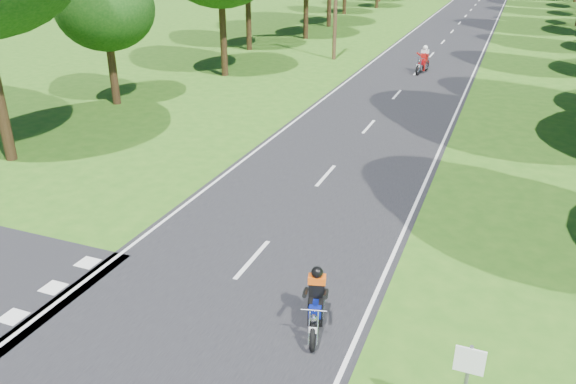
% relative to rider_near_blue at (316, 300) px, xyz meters
% --- Properties ---
extents(ground, '(160.00, 160.00, 0.00)m').
position_rel_rider_near_blue_xyz_m(ground, '(-2.40, 0.01, -0.71)').
color(ground, '#2B5C15').
rests_on(ground, ground).
extents(main_road, '(7.00, 140.00, 0.02)m').
position_rel_rider_near_blue_xyz_m(main_road, '(-2.40, 50.01, -0.70)').
color(main_road, black).
rests_on(main_road, ground).
extents(road_markings, '(7.40, 140.00, 0.01)m').
position_rel_rider_near_blue_xyz_m(road_markings, '(-2.54, 48.14, -0.68)').
color(road_markings, silver).
rests_on(road_markings, main_road).
extents(road_sign, '(0.45, 0.07, 2.00)m').
position_rel_rider_near_blue_xyz_m(road_sign, '(3.10, -2.00, 0.64)').
color(road_sign, slate).
rests_on(road_sign, ground).
extents(rider_near_blue, '(0.95, 1.73, 1.37)m').
position_rel_rider_near_blue_xyz_m(rider_near_blue, '(0.00, 0.00, 0.00)').
color(rider_near_blue, navy).
rests_on(rider_near_blue, main_road).
extents(rider_far_red, '(0.95, 2.04, 1.63)m').
position_rel_rider_near_blue_xyz_m(rider_far_red, '(-2.05, 25.81, 0.13)').
color(rider_far_red, '#A90D12').
rests_on(rider_far_red, main_road).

